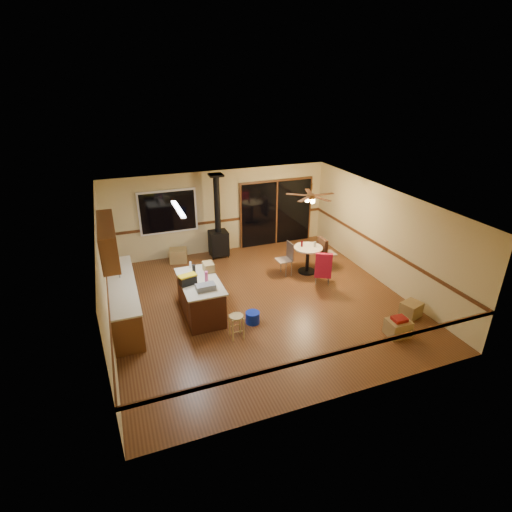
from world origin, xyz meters
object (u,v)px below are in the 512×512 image
chair_near (323,265)px  blue_bucket (253,317)px  toolbox_black (188,280)px  box_under_window (178,255)px  box_corner_a (398,328)px  box_corner_b (411,309)px  chair_left (287,255)px  dining_table (308,255)px  bar_stool (237,326)px  chair_right (323,250)px  kitchen_island (201,297)px  toolbox_grey (206,287)px  wood_stove (218,235)px

chair_near → blue_bucket: bearing=-156.9°
toolbox_black → blue_bucket: toolbox_black is taller
toolbox_black → box_under_window: (0.32, 3.18, -0.80)m
box_corner_a → box_corner_b: box_corner_a is taller
toolbox_black → chair_left: toolbox_black is taller
dining_table → chair_left: 0.61m
bar_stool → box_corner_a: bearing=-19.2°
dining_table → chair_right: bearing=5.5°
box_under_window → box_corner_a: size_ratio=1.07×
kitchen_island → box_under_window: 3.11m
toolbox_grey → blue_bucket: bearing=-17.1°
wood_stove → dining_table: bearing=-43.2°
toolbox_black → box_corner_b: 5.25m
chair_left → box_corner_a: bearing=-73.6°
dining_table → chair_right: (0.52, 0.05, 0.07)m
chair_right → box_under_window: bearing=153.2°
toolbox_black → dining_table: bearing=18.0°
blue_bucket → toolbox_black: bearing=152.1°
toolbox_grey → toolbox_black: bearing=129.0°
kitchen_island → wood_stove: size_ratio=0.67×
toolbox_black → blue_bucket: (1.30, -0.69, -0.87)m
toolbox_black → chair_near: 3.71m
toolbox_grey → toolbox_black: toolbox_black is taller
toolbox_black → box_under_window: toolbox_black is taller
toolbox_black → wood_stove: bearing=63.2°
chair_near → chair_right: bearing=61.2°
box_corner_b → box_corner_a: bearing=-147.0°
chair_near → bar_stool: bearing=-153.9°
box_under_window → dining_table: bearing=-30.9°
toolbox_black → bar_stool: bearing=-54.4°
bar_stool → chair_left: 3.31m
wood_stove → box_corner_a: 5.96m
kitchen_island → chair_right: chair_right is taller
kitchen_island → toolbox_grey: size_ratio=3.98×
chair_left → chair_near: same height
kitchen_island → chair_left: bearing=23.5°
chair_left → box_corner_b: size_ratio=1.18×
toolbox_grey → toolbox_black: 0.49m
kitchen_island → box_under_window: (0.04, 3.10, -0.25)m
chair_left → chair_near: (0.61, -0.96, 0.01)m
chair_near → chair_left: bearing=122.3°
bar_stool → dining_table: size_ratio=0.67×
wood_stove → toolbox_black: wood_stove is taller
chair_right → box_corner_a: chair_right is taller
dining_table → chair_left: chair_left is taller
box_corner_a → chair_right: bearing=88.8°
box_under_window → box_corner_a: 6.62m
chair_right → box_corner_a: 3.51m
kitchen_island → blue_bucket: size_ratio=5.17×
chair_left → chair_near: 1.14m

